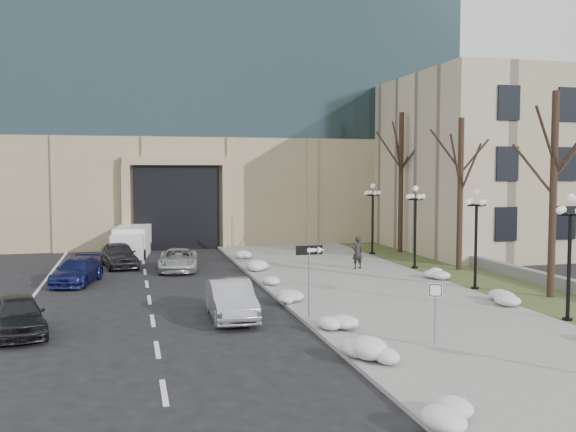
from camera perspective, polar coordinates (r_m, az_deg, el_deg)
name	(u,v)px	position (r m, az deg, el deg)	size (l,w,h in m)	color
ground	(437,398)	(16.78, 13.10, -15.48)	(160.00, 160.00, 0.00)	black
sidewalk	(366,288)	(30.56, 6.99, -6.41)	(9.00, 40.00, 0.12)	gray
curb	(273,293)	(29.28, -1.33, -6.82)	(0.30, 40.00, 0.14)	gray
grass_strip	(490,283)	(33.41, 17.51, -5.69)	(4.00, 40.00, 0.10)	#3E4B25
stone_wall	(503,269)	(36.09, 18.58, -4.52)	(0.50, 30.00, 0.70)	slate
office_tower	(188,24)	(59.32, -8.87, 16.54)	(40.00, 24.70, 36.00)	tan
classical_building	(533,165)	(51.23, 20.97, 4.22)	(22.00, 18.12, 12.00)	#C5B194
car_a	(18,315)	(23.86, -22.85, -8.12)	(1.62, 4.04, 1.37)	black
car_b	(231,300)	(24.45, -5.10, -7.43)	(1.55, 4.43, 1.46)	#A4A6AC
car_c	(77,271)	(33.47, -18.24, -4.69)	(1.75, 4.31, 1.25)	navy
car_d	(178,260)	(36.45, -9.74, -3.85)	(2.06, 4.47, 1.24)	silver
car_e	(119,255)	(38.49, -14.79, -3.35)	(1.73, 4.31, 1.47)	#2A2B2F
pedestrian	(357,252)	(36.12, 6.18, -3.24)	(0.66, 0.44, 1.82)	black
box_truck	(132,242)	(43.62, -13.70, -2.24)	(2.73, 6.15, 1.89)	silver
one_way_sign	(314,259)	(23.59, 2.31, -3.83)	(1.06, 0.28, 2.85)	slate
keep_sign	(435,300)	(20.88, 12.96, -7.32)	(0.43, 0.17, 2.05)	slate
snow_clump_a	(456,417)	(14.83, 14.72, -16.93)	(1.10, 1.60, 0.36)	white
snow_clump_b	(370,354)	(19.09, 7.31, -12.05)	(1.10, 1.60, 0.36)	white
snow_clump_c	(341,325)	(22.35, 4.69, -9.64)	(1.10, 1.60, 0.36)	white
snow_clump_d	(290,297)	(27.17, 0.15, -7.18)	(1.10, 1.60, 0.36)	white
snow_clump_e	(276,281)	(30.94, -1.03, -5.80)	(1.10, 1.60, 0.36)	white
snow_clump_f	(259,268)	(35.21, -2.61, -4.61)	(1.10, 1.60, 0.36)	white
snow_clump_g	(241,255)	(40.54, -4.22, -3.48)	(1.10, 1.60, 0.36)	white
snow_clump_i	(509,299)	(28.21, 19.04, -6.98)	(1.10, 1.60, 0.36)	white
snow_clump_j	(438,276)	(33.37, 13.15, -5.19)	(1.10, 1.60, 0.36)	white
lamppost_a	(570,240)	(25.52, 23.77, -1.95)	(1.18, 1.18, 4.76)	black
lamppost_b	(476,225)	(30.89, 16.39, -0.79)	(1.18, 1.18, 4.76)	black
lamppost_c	(415,216)	(36.63, 11.25, 0.02)	(1.18, 1.18, 4.76)	black
lamppost_d	(373,209)	(42.59, 7.53, 0.61)	(1.18, 1.18, 4.76)	black
tree_near	(554,165)	(29.91, 22.57, 4.20)	(3.20, 3.20, 9.00)	black
tree_mid	(461,172)	(36.66, 15.09, 3.76)	(3.20, 3.20, 8.50)	black
tree_far	(401,163)	(43.83, 10.02, 4.70)	(3.20, 3.20, 9.50)	black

